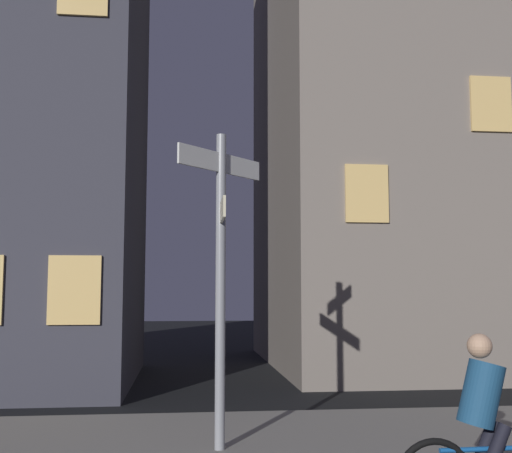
{
  "coord_description": "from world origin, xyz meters",
  "views": [
    {
      "loc": [
        0.28,
        -2.19,
        1.99
      ],
      "look_at": [
        1.17,
        5.75,
        2.8
      ],
      "focal_mm": 44.47,
      "sensor_mm": 36.0,
      "label": 1
    }
  ],
  "objects": [
    {
      "name": "sidewalk_kerb",
      "position": [
        0.0,
        6.3,
        0.07
      ],
      "size": [
        40.0,
        2.88,
        0.14
      ],
      "primitive_type": "cube",
      "color": "gray",
      "rests_on": "ground_plane"
    },
    {
      "name": "building_right_block",
      "position": [
        8.08,
        14.78,
        7.4
      ],
      "size": [
        10.98,
        8.96,
        14.81
      ],
      "color": "slate",
      "rests_on": "ground_plane"
    },
    {
      "name": "cyclist",
      "position": [
        2.94,
        3.26,
        0.75
      ],
      "size": [
        1.82,
        0.33,
        1.61
      ],
      "color": "black",
      "rests_on": "ground_plane"
    },
    {
      "name": "signpost",
      "position": [
        0.71,
        5.44,
        2.36
      ],
      "size": [
        1.05,
        1.44,
        3.76
      ],
      "color": "gray",
      "rests_on": "sidewalk_kerb"
    }
  ]
}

